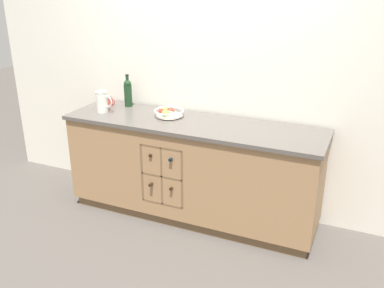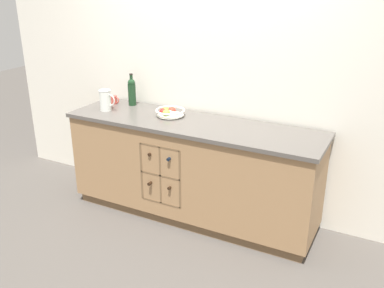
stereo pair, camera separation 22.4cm
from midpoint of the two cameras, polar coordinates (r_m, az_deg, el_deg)
The scene contains 7 objects.
ground_plane at distance 4.10m, azimuth 1.59°, elevation -9.39°, with size 14.00×14.00×0.00m, color #4C4742.
back_wall at distance 3.94m, azimuth 4.12°, elevation 9.28°, with size 4.67×0.06×2.55m, color silver.
kitchen_island at distance 3.88m, azimuth 1.62°, elevation -3.47°, with size 2.31×0.65×0.92m.
fruit_bowl at distance 3.86m, azimuth -1.34°, elevation 4.30°, with size 0.27×0.27×0.08m.
white_pitcher at distance 4.08m, azimuth -9.92°, elevation 5.81°, with size 0.17×0.11×0.20m.
ceramic_mug at distance 4.30m, azimuth -8.94°, elevation 5.83°, with size 0.11×0.07×0.08m.
standing_wine_bottle at distance 4.21m, azimuth -6.51°, elevation 7.01°, with size 0.08×0.08×0.31m.
Camera 2 is at (1.62, -3.12, 2.11)m, focal length 40.00 mm.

